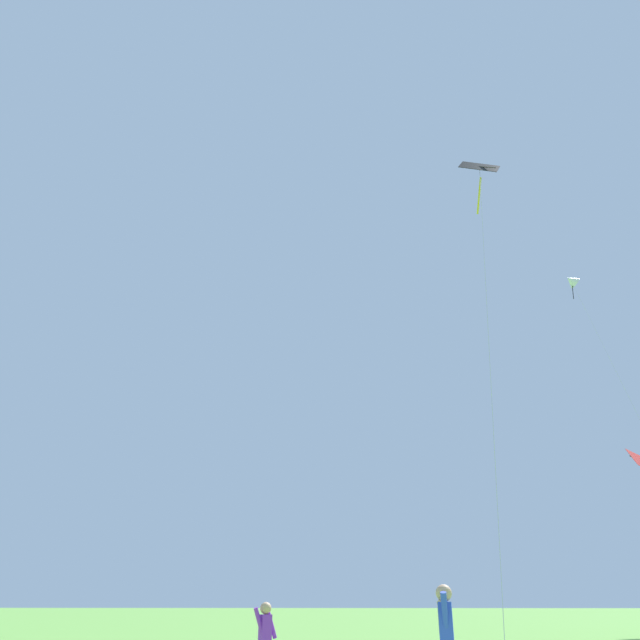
{
  "coord_description": "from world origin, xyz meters",
  "views": [
    {
      "loc": [
        -1.06,
        -4.12,
        1.54
      ],
      "look_at": [
        -2.77,
        21.09,
        12.66
      ],
      "focal_mm": 36.08,
      "sensor_mm": 36.0,
      "label": 1
    }
  ],
  "objects_px": {
    "kite_black_large": "(480,181)",
    "kite_white_distant": "(572,281)",
    "person_near_tree": "(265,639)",
    "person_far_back": "(447,636)",
    "person_in_blue_jacket": "(444,626)"
  },
  "relations": [
    {
      "from": "kite_black_large",
      "to": "kite_white_distant",
      "type": "relative_size",
      "value": 0.72
    },
    {
      "from": "person_near_tree",
      "to": "person_far_back",
      "type": "distance_m",
      "value": 3.77
    },
    {
      "from": "kite_black_large",
      "to": "person_far_back",
      "type": "distance_m",
      "value": 17.89
    },
    {
      "from": "person_near_tree",
      "to": "kite_white_distant",
      "type": "bearing_deg",
      "value": 60.1
    },
    {
      "from": "kite_white_distant",
      "to": "person_in_blue_jacket",
      "type": "height_order",
      "value": "kite_white_distant"
    },
    {
      "from": "kite_white_distant",
      "to": "person_far_back",
      "type": "relative_size",
      "value": 13.41
    },
    {
      "from": "kite_white_distant",
      "to": "kite_black_large",
      "type": "bearing_deg",
      "value": -115.46
    },
    {
      "from": "person_near_tree",
      "to": "person_far_back",
      "type": "relative_size",
      "value": 0.86
    },
    {
      "from": "kite_black_large",
      "to": "person_near_tree",
      "type": "distance_m",
      "value": 17.81
    },
    {
      "from": "kite_black_large",
      "to": "kite_white_distant",
      "type": "height_order",
      "value": "kite_white_distant"
    },
    {
      "from": "kite_black_large",
      "to": "person_in_blue_jacket",
      "type": "xyz_separation_m",
      "value": [
        -2.73,
        -2.52,
        -14.88
      ]
    },
    {
      "from": "person_in_blue_jacket",
      "to": "person_near_tree",
      "type": "bearing_deg",
      "value": -128.5
    },
    {
      "from": "person_near_tree",
      "to": "person_far_back",
      "type": "height_order",
      "value": "person_far_back"
    },
    {
      "from": "kite_white_distant",
      "to": "person_far_back",
      "type": "distance_m",
      "value": 42.34
    },
    {
      "from": "kite_white_distant",
      "to": "person_in_blue_jacket",
      "type": "bearing_deg",
      "value": -118.16
    }
  ]
}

